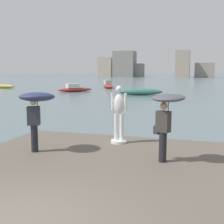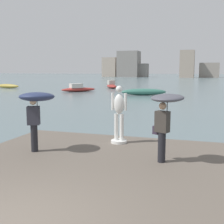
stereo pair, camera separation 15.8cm
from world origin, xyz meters
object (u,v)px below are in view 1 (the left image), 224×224
Objects in this scene: onlooker_left at (36,103)px; onlooker_right at (166,111)px; statue_white_figure at (119,116)px; boat_leftward at (75,89)px; boat_rightward at (108,85)px; boat_near at (4,86)px; boat_far at (140,92)px.

onlooker_right is (4.09, 0.05, -0.09)m from onlooker_left.
statue_white_figure is at bearing 135.96° from onlooker_right.
onlooker_left is at bearing -68.25° from boat_leftward.
onlooker_left is 4.09m from onlooker_right.
boat_rightward is at bearing 108.01° from statue_white_figure.
boat_leftward is (-14.20, 28.16, -0.99)m from statue_white_figure.
statue_white_figure is 0.42× the size of boat_near.
statue_white_figure is 31.55m from boat_leftward.
boat_near is at bearing -161.36° from boat_rightward.
boat_rightward reaches higher than boat_leftward.
onlooker_right reaches higher than boat_far.
boat_near is at bearing 131.97° from statue_white_figure.
boat_far is at bearing -57.28° from boat_rightward.
statue_white_figure is at bearing 40.00° from onlooker_left.
boat_far is 1.10× the size of boat_rightward.
boat_far is 1.19× the size of boat_leftward.
boat_rightward is (-8.13, 12.66, 0.07)m from boat_far.
onlooker_right reaches higher than boat_near.
boat_far is (-4.18, 25.19, -1.00)m from statue_white_figure.
onlooker_left is 32.36m from boat_leftward.
onlooker_right is at bearing -77.38° from boat_far.
statue_white_figure is 39.81m from boat_rightward.
onlooker_right is 27.71m from boat_far.
statue_white_figure is at bearing -63.24° from boat_leftward.
statue_white_figure reaches higher than onlooker_right.
boat_near is 25.78m from boat_far.
statue_white_figure reaches higher than onlooker_left.
boat_rightward is (-10.09, 39.71, -1.52)m from onlooker_left.
onlooker_right is 45.96m from boat_near.
onlooker_right is at bearing -44.04° from statue_white_figure.
onlooker_left reaches higher than boat_rightward.
boat_rightward is (1.89, 9.69, 0.06)m from boat_leftward.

